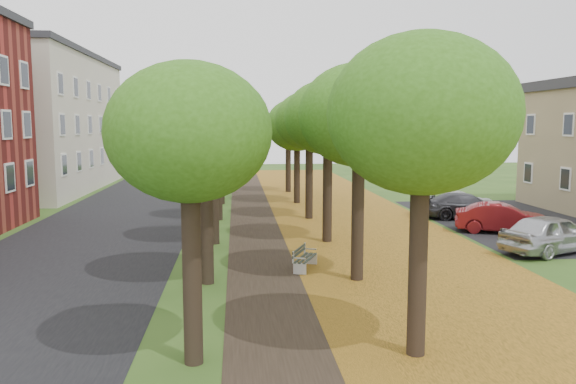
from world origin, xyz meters
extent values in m
plane|color=#2D4C19|center=(0.00, 0.00, 0.00)|extent=(120.00, 120.00, 0.00)
cube|color=black|center=(-7.50, 15.00, 0.00)|extent=(8.00, 70.00, 0.01)
cube|color=black|center=(0.00, 15.00, 0.00)|extent=(3.20, 70.00, 0.01)
cube|color=#B17220|center=(5.00, 15.00, 0.01)|extent=(7.50, 70.00, 0.01)
cube|color=black|center=(13.50, 16.00, 0.00)|extent=(9.00, 16.00, 0.01)
cylinder|color=black|center=(-2.20, 0.00, 1.89)|extent=(0.40, 0.40, 3.79)
ellipsoid|color=#305F14|center=(-2.20, 0.00, 5.00)|extent=(3.72, 3.72, 3.16)
cylinder|color=black|center=(-2.20, 6.00, 1.89)|extent=(0.40, 0.40, 3.79)
ellipsoid|color=#305F14|center=(-2.20, 6.00, 5.00)|extent=(3.72, 3.72, 3.16)
cylinder|color=black|center=(-2.20, 12.00, 1.89)|extent=(0.40, 0.40, 3.79)
ellipsoid|color=#305F14|center=(-2.20, 12.00, 5.00)|extent=(3.72, 3.72, 3.16)
cylinder|color=black|center=(-2.20, 18.00, 1.89)|extent=(0.40, 0.40, 3.79)
ellipsoid|color=#305F14|center=(-2.20, 18.00, 5.00)|extent=(3.72, 3.72, 3.16)
cylinder|color=black|center=(-2.20, 24.00, 1.89)|extent=(0.40, 0.40, 3.79)
ellipsoid|color=#305F14|center=(-2.20, 24.00, 5.00)|extent=(3.72, 3.72, 3.16)
cylinder|color=black|center=(-2.20, 30.00, 1.89)|extent=(0.40, 0.40, 3.79)
ellipsoid|color=#305F14|center=(-2.20, 30.00, 5.00)|extent=(3.72, 3.72, 3.16)
cylinder|color=black|center=(2.60, 0.00, 1.89)|extent=(0.40, 0.40, 3.79)
ellipsoid|color=#305F14|center=(2.60, 0.00, 5.00)|extent=(3.72, 3.72, 3.16)
cylinder|color=black|center=(2.60, 6.00, 1.89)|extent=(0.40, 0.40, 3.79)
ellipsoid|color=#305F14|center=(2.60, 6.00, 5.00)|extent=(3.72, 3.72, 3.16)
cylinder|color=black|center=(2.60, 12.00, 1.89)|extent=(0.40, 0.40, 3.79)
ellipsoid|color=#305F14|center=(2.60, 12.00, 5.00)|extent=(3.72, 3.72, 3.16)
cylinder|color=black|center=(2.60, 18.00, 1.89)|extent=(0.40, 0.40, 3.79)
ellipsoid|color=#305F14|center=(2.60, 18.00, 5.00)|extent=(3.72, 3.72, 3.16)
cylinder|color=black|center=(2.60, 24.00, 1.89)|extent=(0.40, 0.40, 3.79)
ellipsoid|color=#305F14|center=(2.60, 24.00, 5.00)|extent=(3.72, 3.72, 3.16)
cylinder|color=black|center=(2.60, 30.00, 1.89)|extent=(0.40, 0.40, 3.79)
ellipsoid|color=#305F14|center=(2.60, 30.00, 5.00)|extent=(3.72, 3.72, 3.16)
cube|color=beige|center=(-17.00, 33.00, 5.00)|extent=(10.00, 20.00, 10.00)
cube|color=#2D2D33|center=(-17.00, 33.00, 10.20)|extent=(10.30, 20.30, 0.40)
cube|color=#2B362D|center=(1.10, 7.44, 0.40)|extent=(0.99, 1.64, 0.04)
cube|color=#2B362D|center=(0.89, 7.53, 0.64)|extent=(0.65, 1.50, 0.23)
cube|color=silver|center=(0.82, 6.77, 0.20)|extent=(0.43, 0.22, 0.40)
cube|color=silver|center=(1.38, 8.12, 0.20)|extent=(0.43, 0.22, 0.40)
cube|color=silver|center=(0.82, 6.77, 0.56)|extent=(0.39, 0.20, 0.04)
cube|color=silver|center=(1.38, 8.12, 0.56)|extent=(0.39, 0.20, 0.04)
imported|color=#B8B9BD|center=(11.00, 9.06, 0.77)|extent=(4.86, 3.42, 1.54)
imported|color=maroon|center=(11.00, 13.17, 0.69)|extent=(4.43, 2.83, 1.38)
imported|color=#2D2E32|center=(11.00, 17.19, 0.68)|extent=(4.85, 2.38, 1.36)
imported|color=silver|center=(11.00, 18.75, 0.67)|extent=(5.33, 3.97, 1.35)
camera|label=1|loc=(-1.27, -11.46, 5.00)|focal=35.00mm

